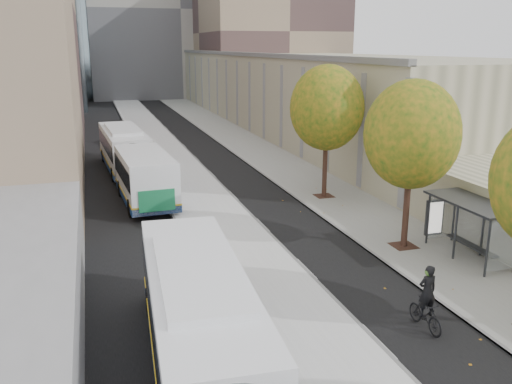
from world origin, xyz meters
name	(u,v)px	position (x,y,z in m)	size (l,w,h in m)	color
bus_platform	(171,162)	(-3.88, 35.00, 0.07)	(4.25, 150.00, 0.15)	silver
sidewalk	(266,156)	(4.12, 35.00, 0.04)	(4.75, 150.00, 0.08)	gray
building_tan	(280,84)	(15.50, 64.00, 4.00)	(18.00, 92.00, 8.00)	gray
building_far_block	(172,12)	(6.00, 96.00, 15.00)	(30.00, 18.00, 30.00)	#9B978F
bus_shelter	(476,211)	(5.69, 10.96, 2.19)	(1.90, 4.40, 2.53)	#383A3F
tree_c	(412,135)	(3.60, 13.00, 5.25)	(4.20, 4.20, 7.28)	#331B15
tree_d	(327,108)	(3.60, 22.00, 5.47)	(4.40, 4.40, 7.60)	#331B15
bus_far	(132,159)	(-7.33, 29.23, 1.65)	(3.73, 18.26, 3.02)	white
cyclist	(426,306)	(0.19, 6.25, 0.83)	(0.66, 1.76, 2.24)	black
distant_car	(114,138)	(-7.75, 45.26, 0.58)	(1.38, 3.42, 1.17)	silver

